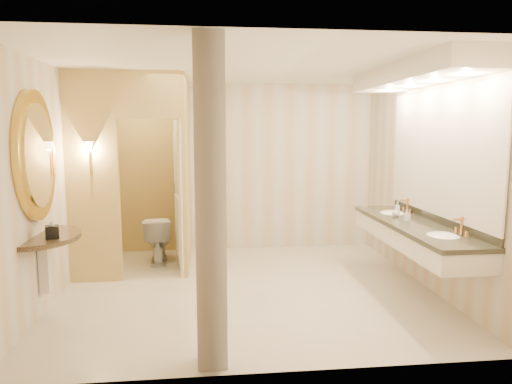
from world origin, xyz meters
TOP-DOWN VIEW (x-y plane):
  - floor at (0.00, 0.00)m, footprint 4.50×4.50m
  - ceiling at (0.00, 0.00)m, footprint 4.50×4.50m
  - wall_back at (0.00, 2.00)m, footprint 4.50×0.02m
  - wall_front at (0.00, -2.00)m, footprint 4.50×0.02m
  - wall_left at (-2.25, 0.00)m, footprint 0.02×4.00m
  - wall_right at (2.25, 0.00)m, footprint 0.02×4.00m
  - toilet_closet at (-1.11, 0.97)m, footprint 1.50×1.55m
  - wall_sconce at (-1.93, 0.43)m, footprint 0.14×0.14m
  - vanity at (1.98, -0.40)m, footprint 0.75×2.61m
  - console_shelf at (-2.21, -0.59)m, footprint 1.02×1.02m
  - pillar at (-0.45, -1.80)m, footprint 0.25×0.25m
  - tissue_box at (-2.04, -0.75)m, footprint 0.16×0.16m
  - toilet at (-1.22, 1.31)m, footprint 0.44×0.71m
  - soap_bottle_a at (1.90, -0.29)m, footprint 0.07×0.07m
  - soap_bottle_b at (1.88, -0.00)m, footprint 0.11×0.11m
  - soap_bottle_c at (1.92, 0.04)m, footprint 0.07×0.07m

SIDE VIEW (x-z plane):
  - floor at x=0.00m, z-range 0.00..0.00m
  - toilet at x=-1.22m, z-range 0.00..0.70m
  - soap_bottle_b at x=1.88m, z-range 0.88..0.99m
  - tissue_box at x=-2.04m, z-range 0.88..1.00m
  - soap_bottle_a at x=1.90m, z-range 0.88..1.02m
  - soap_bottle_c at x=1.92m, z-range 0.88..1.06m
  - console_shelf at x=-2.21m, z-range 0.37..2.33m
  - wall_back at x=0.00m, z-range 0.00..2.70m
  - wall_front at x=0.00m, z-range 0.00..2.70m
  - wall_left at x=-2.25m, z-range 0.00..2.70m
  - wall_right at x=2.25m, z-range 0.00..2.70m
  - pillar at x=-0.45m, z-range 0.00..2.70m
  - toilet_closet at x=-1.11m, z-range 0.04..2.74m
  - vanity at x=1.98m, z-range 0.58..2.67m
  - wall_sconce at x=-1.93m, z-range 1.52..1.94m
  - ceiling at x=0.00m, z-range 2.70..2.70m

